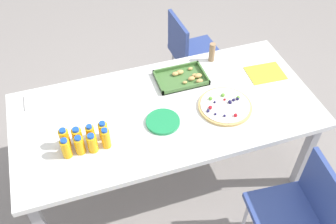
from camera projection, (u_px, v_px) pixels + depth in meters
ground_plane at (166, 172)px, 3.06m from camera, size 12.00×12.00×0.00m
party_table at (166, 115)px, 2.57m from camera, size 2.02×0.95×0.73m
chair_near_right at (298, 209)px, 2.27m from camera, size 0.43×0.43×0.83m
chair_far_right at (190, 50)px, 3.34m from camera, size 0.42×0.42×0.83m
juice_bottle_0 at (66, 148)px, 2.21m from camera, size 0.06×0.06×0.14m
juice_bottle_1 at (80, 145)px, 2.23m from camera, size 0.06×0.06×0.13m
juice_bottle_2 at (92, 143)px, 2.24m from camera, size 0.06×0.06×0.13m
juice_bottle_3 at (106, 138)px, 2.26m from camera, size 0.05×0.05×0.15m
juice_bottle_4 at (65, 138)px, 2.26m from camera, size 0.06×0.06×0.15m
juice_bottle_5 at (77, 137)px, 2.28m from camera, size 0.06×0.06×0.13m
juice_bottle_6 at (91, 134)px, 2.29m from camera, size 0.05×0.05×0.14m
juice_bottle_7 at (103, 131)px, 2.31m from camera, size 0.06×0.06×0.13m
fruit_pizza at (225, 106)px, 2.53m from camera, size 0.36×0.36×0.05m
snack_tray at (183, 78)px, 2.72m from camera, size 0.35×0.24×0.04m
plate_stack at (163, 122)px, 2.43m from camera, size 0.22×0.22×0.02m
napkin_stack at (36, 101)px, 2.57m from camera, size 0.15×0.15×0.01m
cardboard_tube at (212, 52)px, 2.83m from camera, size 0.04×0.04×0.15m
paper_folder at (265, 73)px, 2.77m from camera, size 0.27×0.22×0.01m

